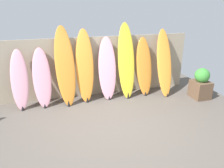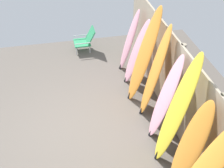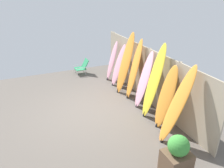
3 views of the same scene
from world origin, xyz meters
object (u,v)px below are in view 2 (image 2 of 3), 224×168
(surfboard_yellow_5, at_px, (176,112))
(surfboard_pink_4, at_px, (165,99))
(beach_chair, at_px, (86,40))
(surfboard_orange_2, at_px, (144,56))
(surfboard_pink_0, at_px, (129,41))
(surfboard_orange_6, at_px, (190,148))
(surfboard_orange_3, at_px, (155,73))
(surfboard_pink_1, at_px, (137,52))

(surfboard_yellow_5, bearing_deg, surfboard_pink_4, 176.56)
(surfboard_yellow_5, xyz_separation_m, beach_chair, (-4.14, -0.93, -0.76))
(surfboard_orange_2, xyz_separation_m, beach_chair, (-2.36, -0.92, -0.75))
(surfboard_pink_0, bearing_deg, surfboard_orange_6, 0.23)
(surfboard_orange_2, bearing_deg, surfboard_orange_3, 6.15)
(surfboard_pink_1, xyz_separation_m, surfboard_orange_2, (0.64, -0.04, 0.28))
(surfboard_pink_1, height_order, surfboard_yellow_5, surfboard_yellow_5)
(surfboard_orange_2, bearing_deg, surfboard_pink_0, 179.27)
(surfboard_pink_0, distance_m, surfboard_orange_2, 1.25)
(surfboard_pink_1, relative_size, surfboard_orange_3, 0.77)
(surfboard_pink_1, relative_size, beach_chair, 2.53)
(surfboard_pink_0, height_order, surfboard_pink_4, surfboard_pink_4)
(surfboard_orange_2, bearing_deg, beach_chair, -158.63)
(surfboard_pink_1, xyz_separation_m, surfboard_orange_3, (1.19, 0.02, 0.23))
(surfboard_pink_0, bearing_deg, surfboard_pink_1, 2.49)
(surfboard_pink_0, xyz_separation_m, surfboard_orange_2, (1.22, -0.02, 0.28))
(surfboard_orange_6, xyz_separation_m, beach_chair, (-4.73, -0.95, -0.55))
(surfboard_pink_1, bearing_deg, surfboard_yellow_5, -0.69)
(surfboard_pink_0, distance_m, surfboard_orange_3, 1.78)
(surfboard_pink_4, height_order, surfboard_orange_6, surfboard_pink_4)
(surfboard_orange_2, height_order, surfboard_orange_6, surfboard_orange_2)
(surfboard_pink_0, bearing_deg, surfboard_orange_3, 1.41)
(surfboard_pink_1, xyz_separation_m, beach_chair, (-1.71, -0.96, -0.47))
(surfboard_orange_2, relative_size, surfboard_pink_4, 1.19)
(surfboard_pink_1, distance_m, beach_chair, 2.02)
(surfboard_pink_4, bearing_deg, beach_chair, -164.81)
(surfboard_orange_3, height_order, surfboard_orange_6, surfboard_orange_3)
(surfboard_pink_0, distance_m, beach_chair, 1.55)
(surfboard_pink_4, bearing_deg, surfboard_pink_0, -179.28)
(surfboard_orange_2, height_order, beach_chair, surfboard_orange_2)
(surfboard_pink_0, height_order, surfboard_orange_2, surfboard_orange_2)
(surfboard_yellow_5, relative_size, surfboard_orange_6, 1.25)
(surfboard_pink_0, height_order, surfboard_orange_3, surfboard_orange_3)
(surfboard_orange_3, bearing_deg, surfboard_orange_2, -173.85)
(surfboard_pink_4, height_order, beach_chair, surfboard_pink_4)
(surfboard_pink_0, relative_size, surfboard_yellow_5, 0.73)
(beach_chair, bearing_deg, surfboard_yellow_5, 7.98)
(surfboard_orange_3, distance_m, surfboard_yellow_5, 1.24)
(surfboard_orange_2, distance_m, surfboard_pink_4, 1.22)
(surfboard_pink_1, bearing_deg, surfboard_orange_2, -3.62)
(surfboard_orange_2, distance_m, beach_chair, 2.64)
(surfboard_pink_1, relative_size, surfboard_pink_4, 0.88)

